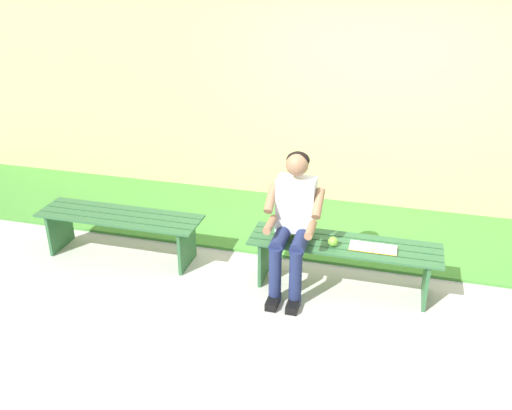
{
  "coord_description": "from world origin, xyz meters",
  "views": [
    {
      "loc": [
        -0.35,
        4.34,
        2.83
      ],
      "look_at": [
        0.78,
        0.15,
        0.81
      ],
      "focal_mm": 38.48,
      "sensor_mm": 36.0,
      "label": 1
    }
  ],
  "objects": [
    {
      "name": "ground_plane",
      "position": [
        1.11,
        1.0,
        -0.02
      ],
      "size": [
        10.0,
        7.0,
        0.04
      ],
      "primitive_type": "cube",
      "color": "#B2B2AD"
    },
    {
      "name": "grass_strip",
      "position": [
        1.11,
        -1.16,
        0.01
      ],
      "size": [
        9.0,
        1.57,
        0.03
      ],
      "primitive_type": "cube",
      "color": "#478C38",
      "rests_on": "ground"
    },
    {
      "name": "brick_wall",
      "position": [
        0.5,
        -1.99,
        1.57
      ],
      "size": [
        9.5,
        0.24,
        3.14
      ],
      "primitive_type": "cube",
      "color": "#D1C684",
      "rests_on": "ground"
    },
    {
      "name": "bench_near",
      "position": [
        0.0,
        0.0,
        0.35
      ],
      "size": [
        1.7,
        0.46,
        0.46
      ],
      "rotation": [
        0.0,
        0.0,
        -0.0
      ],
      "color": "#2D6038",
      "rests_on": "ground"
    },
    {
      "name": "bench_far",
      "position": [
        2.22,
        0.0,
        0.35
      ],
      "size": [
        1.65,
        0.46,
        0.46
      ],
      "rotation": [
        0.0,
        0.0,
        -0.0
      ],
      "color": "#2D6038",
      "rests_on": "ground"
    },
    {
      "name": "person_seated",
      "position": [
        0.45,
        0.1,
        0.7
      ],
      "size": [
        0.5,
        0.69,
        1.27
      ],
      "color": "silver",
      "rests_on": "ground"
    },
    {
      "name": "apple",
      "position": [
        0.09,
        0.08,
        0.51
      ],
      "size": [
        0.09,
        0.09,
        0.09
      ],
      "primitive_type": "sphere",
      "color": "#72B738",
      "rests_on": "bench_near"
    },
    {
      "name": "book_open",
      "position": [
        -0.25,
        0.04,
        0.47
      ],
      "size": [
        0.41,
        0.16,
        0.02
      ],
      "rotation": [
        0.0,
        0.0,
        -0.0
      ],
      "color": "white",
      "rests_on": "bench_near"
    }
  ]
}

